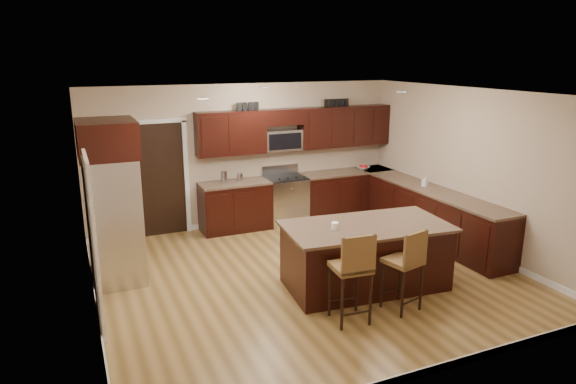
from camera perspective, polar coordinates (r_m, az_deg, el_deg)
name	(u,v)px	position (r m, az deg, el deg)	size (l,w,h in m)	color
floor	(308,275)	(7.82, 2.26, -9.22)	(6.00, 6.00, 0.00)	olive
ceiling	(310,93)	(7.15, 2.48, 10.91)	(6.00, 6.00, 0.00)	silver
wall_back	(247,155)	(9.86, -4.63, 4.09)	(6.00, 6.00, 0.00)	tan
wall_left	(86,213)	(6.68, -21.50, -2.23)	(5.50, 5.50, 0.00)	tan
wall_right	(472,170)	(9.06, 19.72, 2.28)	(5.50, 5.50, 0.00)	tan
base_cabinets	(366,206)	(9.73, 8.70, -1.59)	(4.02, 3.96, 0.92)	black
upper_cabinets	(300,128)	(10.01, 1.32, 7.14)	(4.00, 0.33, 0.80)	black
range	(285,199)	(10.03, -0.29, -0.83)	(0.76, 0.64, 1.11)	silver
microwave	(282,140)	(9.92, -0.65, 5.78)	(0.76, 0.31, 0.40)	silver
doorway	(160,180)	(9.52, -13.98, 1.32)	(0.85, 0.03, 2.06)	black
pantry_door	(92,247)	(6.50, -20.93, -5.72)	(0.03, 0.80, 2.04)	white
letter_decor	(293,104)	(9.90, 0.58, 9.71)	(2.20, 0.03, 0.15)	black
island	(365,258)	(7.41, 8.57, -7.22)	(2.40, 1.41, 0.92)	black
stool_left	(353,268)	(6.28, 7.26, -8.35)	(0.47, 0.47, 1.18)	brown
stool_mid	(407,261)	(6.71, 13.08, -7.49)	(0.49, 0.49, 1.10)	brown
refrigerator	(112,201)	(7.70, -18.93, -0.92)	(0.79, 0.98, 2.35)	silver
floor_mat	(345,235)	(9.50, 6.36, -4.80)	(0.97, 0.65, 0.01)	brown
fruit_bowl	(363,168)	(10.70, 8.38, 2.66)	(0.25, 0.25, 0.06)	silver
soap_bottle	(425,181)	(9.53, 14.97, 1.18)	(0.09, 0.09, 0.19)	#B2B2B2
canister_tall	(224,177)	(9.48, -7.12, 1.63)	(0.12, 0.12, 0.23)	silver
canister_short	(240,178)	(9.58, -5.37, 1.61)	(0.11, 0.11, 0.16)	silver
island_jar	(335,226)	(6.98, 5.25, -3.78)	(0.10, 0.10, 0.10)	white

